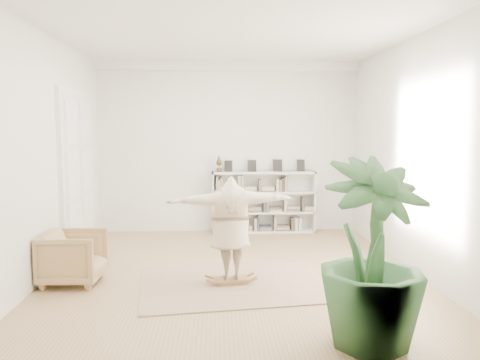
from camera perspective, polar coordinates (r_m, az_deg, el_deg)
The scene contains 9 objects.
floor at distance 7.36m, azimuth -0.77°, elevation -11.08°, with size 6.00×6.00×0.00m, color #9A754F.
room_shell at distance 10.06m, azimuth -1.47°, elevation 13.70°, with size 6.00×6.00×6.00m.
doors at distance 8.71m, azimuth -19.20°, elevation 0.65°, with size 0.09×1.78×2.92m.
bookshelf at distance 10.01m, azimuth 2.85°, elevation -2.77°, with size 2.20×0.35×1.64m.
armchair at distance 7.14m, azimuth -19.64°, elevation -8.86°, with size 0.80×0.82×0.75m, color tan.
rug at distance 6.79m, azimuth -1.14°, elevation -12.48°, with size 2.50×2.00×0.02m, color tan.
rocker_board at distance 6.77m, azimuth -1.14°, elevation -12.02°, with size 0.52×0.35×0.10m.
person at distance 6.57m, azimuth -1.16°, elevation -5.52°, with size 1.78×0.49×1.45m, color beige.
houseplant at distance 4.89m, azimuth 15.79°, elevation -8.54°, with size 1.07×1.07×1.91m, color #2D562B.
Camera 1 is at (-0.27, -7.03, 2.16)m, focal length 35.00 mm.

